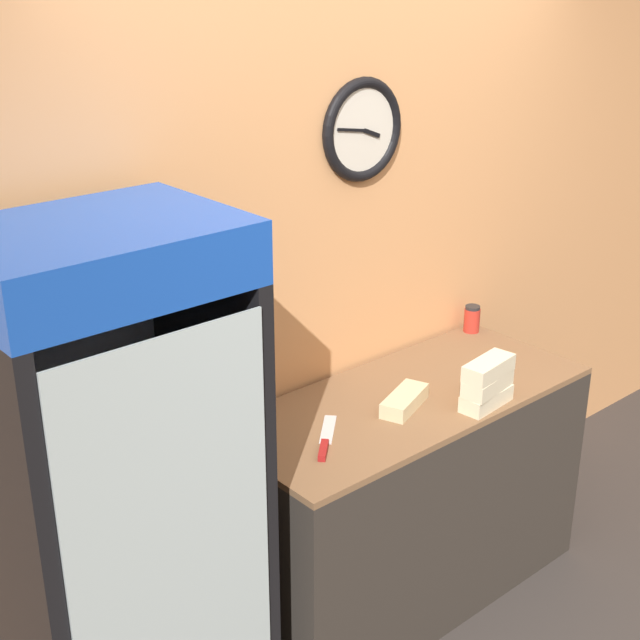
{
  "coord_description": "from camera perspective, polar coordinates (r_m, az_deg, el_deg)",
  "views": [
    {
      "loc": [
        -2.28,
        -1.23,
        2.48
      ],
      "look_at": [
        -0.47,
        0.85,
        1.36
      ],
      "focal_mm": 50.0,
      "sensor_mm": 36.0,
      "label": 1
    }
  ],
  "objects": [
    {
      "name": "sandwich_flat_left",
      "position": [
        3.37,
        5.43,
        -5.17
      ],
      "size": [
        0.27,
        0.18,
        0.06
      ],
      "color": "beige",
      "rests_on": "prep_counter"
    },
    {
      "name": "wall_back",
      "position": [
        3.55,
        1.63,
        3.6
      ],
      "size": [
        5.2,
        0.1,
        2.7
      ],
      "color": "tan",
      "rests_on": "ground_plane"
    },
    {
      "name": "chefs_knife",
      "position": [
        3.13,
        0.32,
        -7.86
      ],
      "size": [
        0.26,
        0.25,
        0.02
      ],
      "color": "silver",
      "rests_on": "prep_counter"
    },
    {
      "name": "prep_counter",
      "position": [
        3.71,
        5.42,
        -11.13
      ],
      "size": [
        1.52,
        0.64,
        0.91
      ],
      "color": "#332D28",
      "rests_on": "ground_plane"
    },
    {
      "name": "sandwich_stack_middle",
      "position": [
        3.4,
        10.67,
        -4.0
      ],
      "size": [
        0.24,
        0.13,
        0.06
      ],
      "color": "beige",
      "rests_on": "sandwich_stack_bottom"
    },
    {
      "name": "condiment_jar",
      "position": [
        4.08,
        9.7,
        0.07
      ],
      "size": [
        0.07,
        0.07,
        0.12
      ],
      "color": "#B72D23",
      "rests_on": "prep_counter"
    },
    {
      "name": "sandwich_stack_top",
      "position": [
        3.37,
        10.74,
        -3.03
      ],
      "size": [
        0.24,
        0.12,
        0.06
      ],
      "color": "beige",
      "rests_on": "sandwich_stack_middle"
    },
    {
      "name": "beverage_cooler",
      "position": [
        2.81,
        -13.37,
        -10.34
      ],
      "size": [
        0.73,
        0.64,
        1.85
      ],
      "color": "black",
      "rests_on": "ground_plane"
    },
    {
      "name": "sandwich_stack_bottom",
      "position": [
        3.43,
        10.59,
        -4.95
      ],
      "size": [
        0.24,
        0.12,
        0.06
      ],
      "color": "beige",
      "rests_on": "prep_counter"
    }
  ]
}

